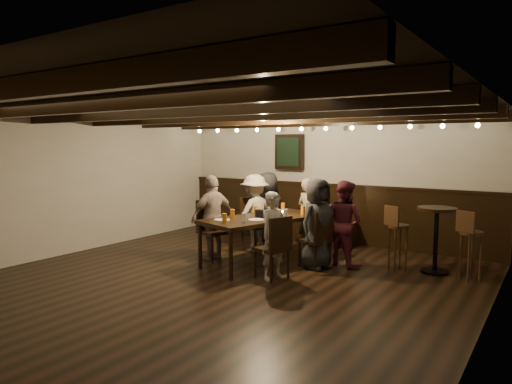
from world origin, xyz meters
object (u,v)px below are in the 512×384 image
Objects in this scene: chair_right_far at (273,259)px; bar_stool_right at (470,255)px; person_right_far at (274,236)px; bar_stool_left at (397,247)px; person_bench_right at (344,223)px; person_right_near at (317,224)px; chair_left_far at (214,241)px; high_top_table at (436,230)px; chair_right_near at (316,250)px; dining_table at (263,221)px; person_left_far at (213,217)px; chair_left_near at (256,235)px; person_bench_centre at (309,216)px; person_bench_left at (268,209)px; person_left_near at (255,213)px.

bar_stool_right reaches higher than chair_right_far.
person_right_far is 1.94m from bar_stool_left.
person_right_near is (-0.27, -0.39, 0.02)m from person_bench_right.
high_top_table is (3.24, 1.21, 0.34)m from chair_left_far.
chair_left_far is 1.70m from chair_right_near.
person_right_near is at bearing 30.96° from dining_table.
person_left_far reaches higher than chair_right_near.
dining_table is 2.09m from bar_stool_left.
dining_table is 0.88m from person_right_far.
chair_right_far is (1.14, -1.26, -0.02)m from chair_left_near.
person_bench_centre is (1.10, 1.25, 0.36)m from chair_left_far.
person_bench_left is 1.03× the size of person_bench_right.
chair_left_far is at bearing 39.79° from person_bench_right.
person_right_far reaches higher than chair_left_near.
chair_left_near is 0.98× the size of high_top_table.
dining_table is 2.19× the size of bar_stool_right.
chair_right_near is at bearing 32.05° from dining_table.
bar_stool_left is at bearing -157.81° from high_top_table.
bar_stool_left reaches higher than chair_right_far.
person_right_near is 1.39× the size of bar_stool_right.
person_right_near is 0.90m from person_right_far.
chair_left_near is at bearing 15.52° from person_bench_right.
bar_stool_right is at bearing -58.61° from chair_right_near.
dining_table is at bearing 120.96° from person_left_far.
bar_stool_right is at bearing 121.44° from person_left_far.
person_bench_right is (0.82, -0.39, 0.01)m from person_bench_centre.
person_bench_centre reaches higher than high_top_table.
person_right_far reaches higher than dining_table.
person_bench_centre is at bearing 129.80° from chair_left_near.
chair_right_near is at bearing -127.49° from bar_stool_left.
dining_table is at bearing 120.96° from person_right_near.
high_top_table is (1.31, 0.35, -0.03)m from person_bench_right.
bar_stool_right is (2.63, -0.19, -0.29)m from person_bench_centre.
person_right_far is at bearing 59.04° from person_left_near.
person_right_near is 1.24m from bar_stool_left.
person_bench_centre is at bearing 26.57° from person_right_far.
person_bench_left is 2.13m from person_right_far.
dining_table is at bearing 58.00° from chair_left_near.
person_bench_centre is 1.35× the size of high_top_table.
person_right_far is (1.20, -1.28, -0.07)m from person_left_near.
person_left_near is (-1.71, 0.02, 0.02)m from person_bench_right.
person_bench_left is 1.05× the size of person_bench_centre.
chair_left_far is at bearing -0.04° from chair_left_near.
person_right_near is at bearing 71.57° from person_bench_right.
dining_table is 0.94m from chair_right_far.
person_left_far is at bearing 90.00° from person_right_far.
person_left_far reaches higher than person_left_near.
bar_stool_right is at bearing -41.96° from person_right_far.
dining_table is 1.58× the size of person_left_near.
chair_right_far is (0.57, -0.63, -0.42)m from dining_table.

